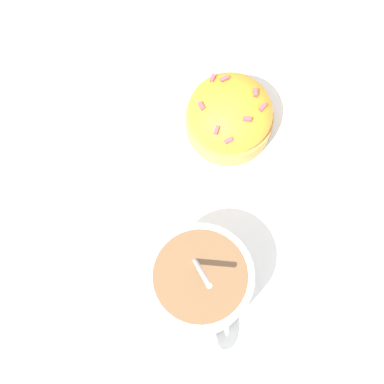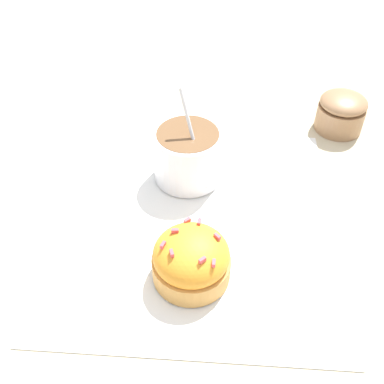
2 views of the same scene
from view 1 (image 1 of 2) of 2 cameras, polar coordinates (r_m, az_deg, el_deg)
ground_plane at (r=0.57m, az=1.25°, el=-1.00°), size 3.00×3.00×0.00m
paper_napkin at (r=0.57m, az=1.26°, el=-0.96°), size 0.36×0.35×0.00m
coffee_cup at (r=0.52m, az=0.73°, el=-8.10°), size 0.11×0.08×0.12m
frosted_pastry at (r=0.57m, az=3.37°, el=6.77°), size 0.08×0.08×0.06m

